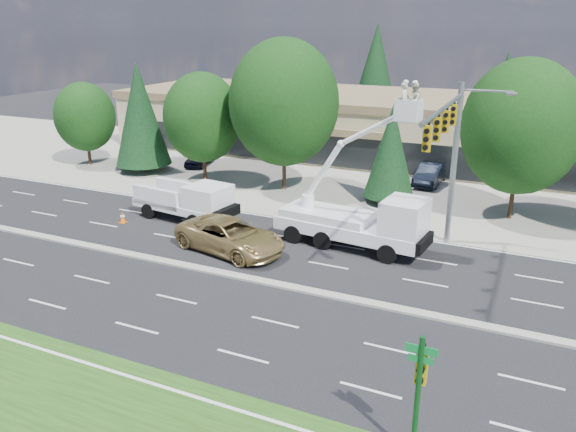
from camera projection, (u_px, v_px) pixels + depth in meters
The scene contains 23 objects.
ground at pixel (213, 272), 28.34m from camera, with size 140.00×140.00×0.00m, color black.
concrete_apron at pixel (344, 178), 45.53m from camera, with size 140.00×22.00×0.01m, color gray.
road_median at pixel (213, 271), 28.32m from camera, with size 120.00×0.55×0.12m, color gray.
strip_mall at pixel (379, 124), 53.18m from camera, with size 50.40×15.40×5.50m.
tree_front_a at pixel (85, 117), 48.47m from camera, with size 5.16×5.16×7.17m.
tree_front_b at pixel (140, 114), 45.91m from camera, with size 4.58×4.58×9.02m.
tree_front_c at pixel (202, 118), 43.53m from camera, with size 6.07×6.07×8.43m.
tree_front_d at pixel (284, 103), 40.29m from camera, with size 7.95×7.95×11.03m.
tree_front_e at pixel (391, 151), 38.07m from camera, with size 3.47×3.47×6.84m.
tree_front_f at pixel (522, 127), 34.21m from camera, with size 7.27×7.27×10.08m.
tree_back_a at pixel (266, 81), 69.88m from camera, with size 4.65×4.65×9.17m.
tree_back_b at pixel (376, 74), 63.92m from camera, with size 6.01×6.01×11.84m.
tree_back_c at pixel (504, 93), 58.91m from camera, with size 4.65×4.65×9.17m.
signal_mast at pixel (451, 145), 28.48m from camera, with size 2.76×10.16×9.00m.
street_sign_pole at pixel (419, 384), 15.61m from camera, with size 0.90×0.44×4.00m.
utility_pickup at pixel (189, 205), 35.44m from camera, with size 6.84×3.25×2.52m.
bucket_truck at pixel (364, 215), 30.60m from camera, with size 8.97×3.43×9.30m.
traffic_cone_a at pixel (123, 217), 35.25m from camera, with size 0.40×0.40×0.70m.
traffic_cone_b at pixel (210, 239), 31.71m from camera, with size 0.40×0.40×0.70m.
traffic_cone_c at pixel (246, 238), 31.90m from camera, with size 0.40×0.40×0.70m.
minivan at pixel (230, 236), 30.69m from camera, with size 2.96×6.43×1.79m, color tan.
parked_car_west at pixel (198, 158), 49.20m from camera, with size 1.56×3.88×1.32m, color black.
parked_car_east at pixel (431, 174), 43.48m from camera, with size 1.72×4.92×1.62m, color black.
Camera 1 is at (14.15, -21.94, 11.99)m, focal length 35.00 mm.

